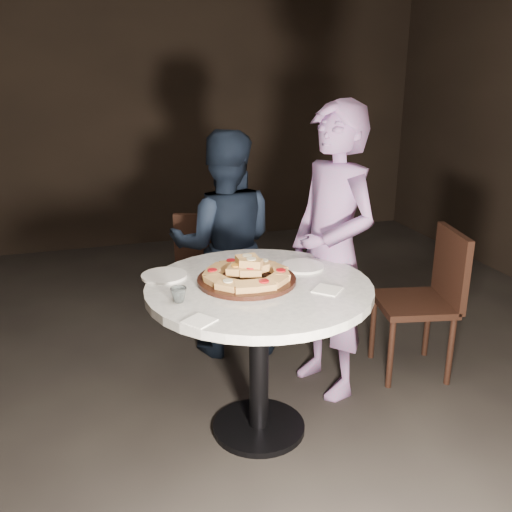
{
  "coord_description": "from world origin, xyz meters",
  "views": [
    {
      "loc": [
        -0.69,
        -2.51,
        1.86
      ],
      "look_at": [
        0.1,
        0.0,
        0.97
      ],
      "focal_mm": 40.0,
      "sensor_mm": 36.0,
      "label": 1
    }
  ],
  "objects_px": {
    "focaccia_pile": "(247,271)",
    "chair_right": "(429,292)",
    "diner_navy": "(224,245)",
    "water_glass": "(179,295)",
    "diner_teal": "(332,253)",
    "chair_far": "(207,260)",
    "table": "(259,313)",
    "serving_board": "(247,280)"
  },
  "relations": [
    {
      "from": "serving_board",
      "to": "water_glass",
      "type": "distance_m",
      "value": 0.39
    },
    {
      "from": "diner_teal",
      "to": "focaccia_pile",
      "type": "bearing_deg",
      "value": -80.21
    },
    {
      "from": "diner_navy",
      "to": "diner_teal",
      "type": "bearing_deg",
      "value": 139.62
    },
    {
      "from": "chair_right",
      "to": "serving_board",
      "type": "bearing_deg",
      "value": -66.9
    },
    {
      "from": "serving_board",
      "to": "focaccia_pile",
      "type": "height_order",
      "value": "focaccia_pile"
    },
    {
      "from": "water_glass",
      "to": "diner_teal",
      "type": "height_order",
      "value": "diner_teal"
    },
    {
      "from": "table",
      "to": "serving_board",
      "type": "relative_size",
      "value": 2.62
    },
    {
      "from": "serving_board",
      "to": "focaccia_pile",
      "type": "relative_size",
      "value": 1.11
    },
    {
      "from": "chair_right",
      "to": "diner_navy",
      "type": "bearing_deg",
      "value": -108.61
    },
    {
      "from": "chair_far",
      "to": "diner_navy",
      "type": "distance_m",
      "value": 0.47
    },
    {
      "from": "chair_right",
      "to": "water_glass",
      "type": "bearing_deg",
      "value": -64.42
    },
    {
      "from": "chair_far",
      "to": "chair_right",
      "type": "distance_m",
      "value": 1.57
    },
    {
      "from": "table",
      "to": "chair_far",
      "type": "xyz_separation_m",
      "value": [
        0.04,
        1.36,
        -0.17
      ]
    },
    {
      "from": "focaccia_pile",
      "to": "chair_far",
      "type": "bearing_deg",
      "value": 86.46
    },
    {
      "from": "chair_far",
      "to": "diner_teal",
      "type": "distance_m",
      "value": 1.21
    },
    {
      "from": "focaccia_pile",
      "to": "chair_far",
      "type": "xyz_separation_m",
      "value": [
        0.08,
        1.31,
        -0.39
      ]
    },
    {
      "from": "water_glass",
      "to": "chair_right",
      "type": "distance_m",
      "value": 1.68
    },
    {
      "from": "table",
      "to": "diner_teal",
      "type": "relative_size",
      "value": 0.76
    },
    {
      "from": "diner_navy",
      "to": "table",
      "type": "bearing_deg",
      "value": 99.77
    },
    {
      "from": "water_glass",
      "to": "diner_teal",
      "type": "distance_m",
      "value": 1.03
    },
    {
      "from": "focaccia_pile",
      "to": "chair_right",
      "type": "distance_m",
      "value": 1.31
    },
    {
      "from": "chair_far",
      "to": "diner_navy",
      "type": "xyz_separation_m",
      "value": [
        0.03,
        -0.41,
        0.23
      ]
    },
    {
      "from": "table",
      "to": "serving_board",
      "type": "distance_m",
      "value": 0.18
    },
    {
      "from": "table",
      "to": "water_glass",
      "type": "distance_m",
      "value": 0.46
    },
    {
      "from": "table",
      "to": "chair_right",
      "type": "xyz_separation_m",
      "value": [
        1.19,
        0.29,
        -0.15
      ]
    },
    {
      "from": "diner_navy",
      "to": "diner_teal",
      "type": "xyz_separation_m",
      "value": [
        0.46,
        -0.64,
        0.1
      ]
    },
    {
      "from": "serving_board",
      "to": "chair_right",
      "type": "xyz_separation_m",
      "value": [
        1.24,
        0.24,
        -0.32
      ]
    },
    {
      "from": "serving_board",
      "to": "diner_navy",
      "type": "height_order",
      "value": "diner_navy"
    },
    {
      "from": "serving_board",
      "to": "water_glass",
      "type": "height_order",
      "value": "water_glass"
    },
    {
      "from": "diner_navy",
      "to": "diner_teal",
      "type": "distance_m",
      "value": 0.8
    },
    {
      "from": "table",
      "to": "diner_navy",
      "type": "height_order",
      "value": "diner_navy"
    },
    {
      "from": "table",
      "to": "diner_teal",
      "type": "bearing_deg",
      "value": 30.15
    },
    {
      "from": "table",
      "to": "chair_right",
      "type": "distance_m",
      "value": 1.23
    },
    {
      "from": "serving_board",
      "to": "chair_right",
      "type": "distance_m",
      "value": 1.3
    },
    {
      "from": "table",
      "to": "diner_teal",
      "type": "xyz_separation_m",
      "value": [
        0.53,
        0.31,
        0.16
      ]
    },
    {
      "from": "chair_far",
      "to": "chair_right",
      "type": "xyz_separation_m",
      "value": [
        1.15,
        -1.07,
        0.02
      ]
    },
    {
      "from": "chair_far",
      "to": "diner_teal",
      "type": "height_order",
      "value": "diner_teal"
    },
    {
      "from": "table",
      "to": "chair_far",
      "type": "height_order",
      "value": "chair_far"
    },
    {
      "from": "chair_right",
      "to": "diner_navy",
      "type": "distance_m",
      "value": 1.32
    },
    {
      "from": "table",
      "to": "focaccia_pile",
      "type": "height_order",
      "value": "focaccia_pile"
    },
    {
      "from": "chair_far",
      "to": "serving_board",
      "type": "bearing_deg",
      "value": 107.15
    },
    {
      "from": "diner_teal",
      "to": "diner_navy",
      "type": "bearing_deg",
      "value": -158.84
    }
  ]
}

